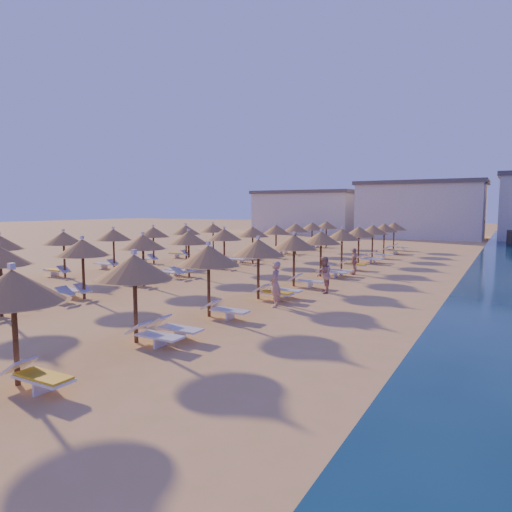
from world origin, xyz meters
The scene contains 9 objects.
ground centered at (0.00, 0.00, 0.00)m, with size 220.00×220.00×0.00m, color tan.
hotel_blocks centered at (2.81, 46.21, 3.70)m, with size 49.44×11.90×8.10m.
parasol_row_east centered at (2.88, 4.96, 2.17)m, with size 2.40×42.80×2.73m.
parasol_row_west centered at (-3.67, 4.96, 2.17)m, with size 2.40×42.80×2.73m.
parasol_row_inland centered at (-9.60, 3.13, 2.17)m, with size 2.40×24.44×2.73m.
loungers centered at (-2.04, 4.45, 0.34)m, with size 15.67×40.97×0.66m.
beachgoer_a centered at (4.24, -1.61, 0.91)m, with size 0.66×0.43×1.82m, color tan.
beachgoer_b centered at (4.86, 2.11, 0.84)m, with size 0.82×0.64×1.69m, color tan.
beachgoer_c centered at (4.29, 8.53, 0.78)m, with size 0.92×0.38×1.56m, color tan.
Camera 1 is at (12.27, -17.50, 3.92)m, focal length 32.00 mm.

